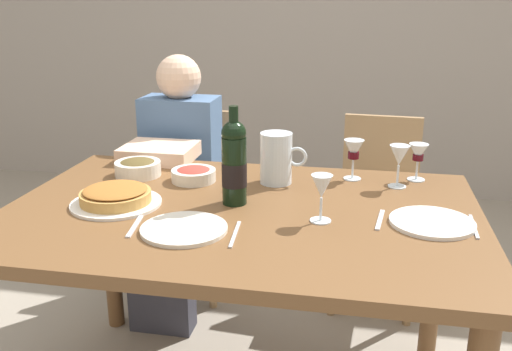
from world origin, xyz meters
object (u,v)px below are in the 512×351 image
chair_left (191,188)px  water_pitcher (276,161)px  dinner_plate_right_setting (184,229)px  diner_left (174,180)px  salad_bowl (194,174)px  olive_bowl (138,167)px  dinner_plate_left_setting (432,222)px  chair_right (378,198)px  wine_glass_right_diner (354,151)px  wine_bottle (234,163)px  wine_glass_spare (418,154)px  dining_table (241,236)px  wine_glass_centre (399,157)px  baked_tart (116,197)px  wine_glass_left_diner (322,189)px

chair_left → water_pitcher: bearing=130.6°
dinner_plate_right_setting → diner_left: bearing=111.0°
salad_bowl → olive_bowl: bearing=174.1°
olive_bowl → dinner_plate_right_setting: 0.57m
dinner_plate_left_setting → dinner_plate_right_setting: size_ratio=0.99×
chair_right → chair_left: bearing=5.6°
wine_glass_right_diner → wine_bottle: bearing=-138.3°
salad_bowl → chair_right: (0.68, 0.68, -0.29)m
wine_glass_spare → chair_left: (-1.02, 0.48, -0.36)m
dining_table → wine_glass_right_diner: bearing=48.0°
wine_glass_right_diner → dinner_plate_right_setting: (-0.46, -0.58, -0.10)m
salad_bowl → wine_glass_right_diner: wine_glass_right_diner is taller
olive_bowl → chair_left: chair_left is taller
dining_table → wine_glass_centre: 0.62m
wine_glass_spare → baked_tart: bearing=-155.2°
wine_glass_left_diner → wine_glass_right_diner: bearing=79.3°
olive_bowl → dining_table: bearing=-30.3°
dining_table → dinner_plate_right_setting: 0.26m
water_pitcher → baked_tart: (-0.47, -0.32, -0.05)m
wine_glass_left_diner → salad_bowl: bearing=148.5°
dining_table → salad_bowl: (-0.23, 0.24, 0.12)m
olive_bowl → wine_glass_right_diner: wine_glass_right_diner is taller
water_pitcher → dinner_plate_right_setting: 0.52m
dining_table → wine_bottle: bearing=123.3°
wine_glass_centre → chair_left: (-0.95, 0.58, -0.37)m
dining_table → olive_bowl: (-0.45, 0.26, 0.13)m
wine_glass_right_diner → dinner_plate_right_setting: 0.74m
olive_bowl → wine_glass_spare: 1.03m
dinner_plate_right_setting → chair_right: size_ratio=0.29×
dining_table → chair_right: bearing=63.7°
water_pitcher → wine_glass_left_diner: water_pitcher is taller
chair_right → dining_table: bearing=67.3°
wine_glass_right_diner → dinner_plate_left_setting: 0.47m
wine_glass_spare → chair_right: (-0.11, 0.51, -0.36)m
olive_bowl → wine_glass_left_diner: bearing=-24.3°
dining_table → wine_bottle: 0.24m
baked_tart → wine_glass_centre: (0.90, 0.36, 0.08)m
chair_right → wine_glass_right_diner: bearing=81.5°
baked_tart → dinner_plate_left_setting: size_ratio=1.17×
wine_glass_centre → dinner_plate_right_setting: size_ratio=0.60×
baked_tart → chair_left: 0.98m
chair_left → diner_left: 0.26m
salad_bowl → dinner_plate_left_setting: 0.85m
wine_glass_right_diner → dinner_plate_right_setting: bearing=-128.6°
wine_bottle → olive_bowl: 0.49m
chair_left → chair_right: bearing=-177.9°
baked_tart → salad_bowl: bearing=58.3°
chair_right → olive_bowl: bearing=39.5°
wine_glass_right_diner → wine_glass_spare: bearing=8.0°
wine_glass_right_diner → water_pitcher: bearing=-160.5°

